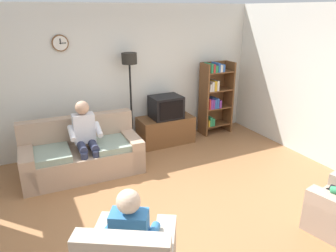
{
  "coord_description": "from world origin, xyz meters",
  "views": [
    {
      "loc": [
        -1.89,
        -3.19,
        2.59
      ],
      "look_at": [
        0.06,
        0.76,
        0.96
      ],
      "focal_mm": 33.89,
      "sensor_mm": 36.0,
      "label": 1
    }
  ],
  "objects_px": {
    "person_in_left_armchair": "(132,233)",
    "couch": "(82,155)",
    "floor_lamp": "(130,75)",
    "tv_stand": "(166,130)",
    "person_on_couch": "(86,135)",
    "bookshelf": "(214,96)",
    "tv": "(166,107)"
  },
  "relations": [
    {
      "from": "person_in_left_armchair",
      "to": "couch",
      "type": "bearing_deg",
      "value": 88.93
    },
    {
      "from": "couch",
      "to": "floor_lamp",
      "type": "distance_m",
      "value": 1.71
    },
    {
      "from": "couch",
      "to": "person_in_left_armchair",
      "type": "distance_m",
      "value": 2.58
    },
    {
      "from": "tv_stand",
      "to": "person_on_couch",
      "type": "height_order",
      "value": "person_on_couch"
    },
    {
      "from": "couch",
      "to": "bookshelf",
      "type": "xyz_separation_m",
      "value": [
        2.99,
        0.6,
        0.53
      ]
    },
    {
      "from": "person_on_couch",
      "to": "bookshelf",
      "type": "bearing_deg",
      "value": 13.59
    },
    {
      "from": "couch",
      "to": "bookshelf",
      "type": "height_order",
      "value": "bookshelf"
    },
    {
      "from": "person_in_left_armchair",
      "to": "person_on_couch",
      "type": "bearing_deg",
      "value": 87.32
    },
    {
      "from": "tv_stand",
      "to": "person_in_left_armchair",
      "type": "height_order",
      "value": "person_in_left_armchair"
    },
    {
      "from": "tv_stand",
      "to": "person_in_left_armchair",
      "type": "bearing_deg",
      "value": -120.85
    },
    {
      "from": "bookshelf",
      "to": "floor_lamp",
      "type": "xyz_separation_m",
      "value": [
        -1.88,
        0.03,
        0.61
      ]
    },
    {
      "from": "floor_lamp",
      "to": "bookshelf",
      "type": "bearing_deg",
      "value": -0.95
    },
    {
      "from": "couch",
      "to": "person_on_couch",
      "type": "xyz_separation_m",
      "value": [
        0.07,
        -0.11,
        0.39
      ]
    },
    {
      "from": "bookshelf",
      "to": "person_in_left_armchair",
      "type": "distance_m",
      "value": 4.39
    },
    {
      "from": "couch",
      "to": "tv",
      "type": "distance_m",
      "value": 1.92
    },
    {
      "from": "person_in_left_armchair",
      "to": "tv_stand",
      "type": "bearing_deg",
      "value": 59.15
    },
    {
      "from": "couch",
      "to": "floor_lamp",
      "type": "relative_size",
      "value": 1.04
    },
    {
      "from": "floor_lamp",
      "to": "person_on_couch",
      "type": "distance_m",
      "value": 1.49
    },
    {
      "from": "tv",
      "to": "person_in_left_armchair",
      "type": "distance_m",
      "value": 3.58
    },
    {
      "from": "tv_stand",
      "to": "tv",
      "type": "relative_size",
      "value": 1.83
    },
    {
      "from": "floor_lamp",
      "to": "tv",
      "type": "bearing_deg",
      "value": -10.25
    },
    {
      "from": "floor_lamp",
      "to": "person_on_couch",
      "type": "relative_size",
      "value": 1.49
    },
    {
      "from": "floor_lamp",
      "to": "tv_stand",
      "type": "bearing_deg",
      "value": -8.25
    },
    {
      "from": "person_on_couch",
      "to": "person_in_left_armchair",
      "type": "distance_m",
      "value": 2.45
    },
    {
      "from": "person_on_couch",
      "to": "floor_lamp",
      "type": "bearing_deg",
      "value": 35.16
    },
    {
      "from": "couch",
      "to": "person_in_left_armchair",
      "type": "bearing_deg",
      "value": -91.07
    },
    {
      "from": "tv_stand",
      "to": "person_in_left_armchair",
      "type": "xyz_separation_m",
      "value": [
        -1.84,
        -3.09,
        0.33
      ]
    },
    {
      "from": "tv_stand",
      "to": "tv",
      "type": "distance_m",
      "value": 0.49
    },
    {
      "from": "tv_stand",
      "to": "couch",
      "type": "bearing_deg",
      "value": -163.6
    },
    {
      "from": "couch",
      "to": "tv_stand",
      "type": "relative_size",
      "value": 1.75
    },
    {
      "from": "tv",
      "to": "person_on_couch",
      "type": "bearing_deg",
      "value": -160.45
    },
    {
      "from": "tv_stand",
      "to": "person_in_left_armchair",
      "type": "relative_size",
      "value": 0.98
    }
  ]
}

